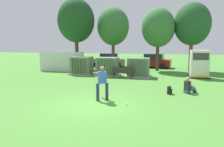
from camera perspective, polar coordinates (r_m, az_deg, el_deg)
ground_plane at (r=10.05m, az=-5.02°, el=-8.43°), size 96.00×96.00×0.00m
fence_panel at (r=22.05m, az=-13.44°, el=3.11°), size 4.80×0.12×2.00m
transformer_west at (r=19.70m, az=-8.10°, el=2.05°), size 2.10×1.70×1.62m
transformer_mid_west at (r=18.72m, az=-1.22°, el=1.81°), size 2.10×1.70×1.62m
transformer_mid_east at (r=18.20m, az=7.15°, el=1.57°), size 2.10×1.70×1.62m
generator_enclosure at (r=18.97m, az=22.40°, el=2.34°), size 1.60×1.40×2.30m
park_bench at (r=17.50m, az=2.95°, el=0.52°), size 1.81×0.46×0.92m
batter at (r=10.64m, az=-2.73°, el=-2.08°), size 1.11×1.47×1.74m
sports_ball at (r=9.93m, az=3.87°, el=-8.35°), size 0.09×0.09×0.09m
seated_spectator at (r=12.98m, az=19.96°, el=-3.38°), size 0.79×0.68×0.96m
backpack at (r=12.52m, az=15.19°, el=-4.35°), size 0.30×0.34×0.44m
tree_left at (r=24.44m, az=-9.64°, el=13.81°), size 4.05×4.05×7.74m
tree_center_left at (r=24.58m, az=0.31°, el=12.52°), size 3.60×3.60×6.89m
tree_center_right at (r=22.72m, az=12.34°, el=11.93°), size 3.37×3.37×6.45m
tree_right at (r=23.45m, az=20.78°, el=12.28°), size 3.62×3.62×6.93m
parked_car_leftmost at (r=26.05m, az=-1.01°, el=3.54°), size 4.38×2.32×1.62m
parked_car_left_of_center at (r=25.50m, az=10.94°, el=3.29°), size 4.41×2.38×1.62m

